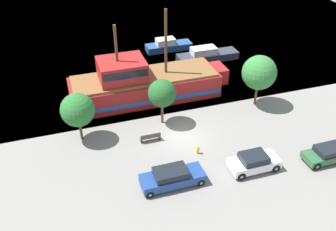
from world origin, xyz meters
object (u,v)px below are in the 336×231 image
Objects in this scene: moored_boat_outer at (207,55)px; bench_promenade_east at (151,137)px; pirate_ship at (143,84)px; parked_car_curb_rear at (172,177)px; fire_hydrant at (198,150)px; parked_car_curb_mid at (330,153)px; moored_boat_dockside at (168,46)px; parked_car_curb_front at (254,162)px.

bench_promenade_east is (-11.30, -13.96, -0.21)m from moored_boat_outer.
pirate_ship reaches higher than parked_car_curb_rear.
bench_promenade_east is (-3.36, 2.90, 0.03)m from fire_hydrant.
parked_car_curb_mid is at bearing -22.07° from fire_hydrant.
parked_car_curb_rear is (-1.24, -13.23, -0.95)m from pirate_ship.
moored_boat_outer is 22.67m from parked_car_curb_rear.
parked_car_curb_mid is at bearing -27.41° from bench_promenade_east.
moored_boat_dockside is 5.79m from moored_boat_outer.
moored_boat_dockside is 1.30× the size of parked_car_curb_mid.
parked_car_curb_mid is 15.25m from bench_promenade_east.
parked_car_curb_front reaches higher than parked_car_curb_rear.
parked_car_curb_rear is (-11.21, -19.71, 0.07)m from moored_boat_outer.
pirate_ship is at bearing -119.93° from moored_boat_dockside.
moored_boat_outer is (9.97, 6.47, -1.03)m from pirate_ship.
moored_boat_dockside is at bearing 60.07° from pirate_ship.
bench_promenade_east is (-13.54, 7.02, -0.24)m from parked_car_curb_mid.
moored_boat_dockside is at bearing 67.49° from bench_promenade_east.
moored_boat_outer reaches higher than parked_car_curb_front.
fire_hydrant is at bearing -101.34° from moored_boat_dockside.
parked_car_curb_mid is at bearing -83.90° from moored_boat_outer.
parked_car_curb_rear is 6.43× the size of fire_hydrant.
parked_car_curb_mid is (5.89, -25.47, 0.07)m from moored_boat_dockside.
pirate_ship is at bearing 84.64° from parked_car_curb_rear.
pirate_ship is 12.70m from moored_boat_dockside.
pirate_ship reaches higher than moored_boat_dockside.
parked_car_curb_rear is (-13.45, 1.27, 0.05)m from parked_car_curb_mid.
pirate_ship is 18.99m from parked_car_curb_mid.
parked_car_curb_front is at bearing -3.35° from parked_car_curb_rear.
parked_car_curb_rear is at bearing -89.13° from bench_promenade_east.
fire_hydrant is at bearing -78.91° from pirate_ship.
moored_boat_outer is 1.92× the size of parked_car_curb_front.
parked_car_curb_front is 0.83× the size of parked_car_curb_rear.
parked_car_curb_front is 6.82m from parked_car_curb_rear.
bench_promenade_east is at bearing -129.00° from moored_boat_outer.
parked_car_curb_mid is 10.98m from fire_hydrant.
moored_boat_outer is at bearing -50.90° from moored_boat_dockside.
parked_car_curb_front is at bearing -41.75° from bench_promenade_east.
moored_boat_dockside reaches higher than parked_car_curb_front.
parked_car_curb_front reaches higher than fire_hydrant.
parked_car_curb_mid is (12.21, -14.50, -1.00)m from pirate_ship.
parked_car_curb_front is at bearing -102.37° from moored_boat_outer.
bench_promenade_east is (-7.65, -18.45, -0.17)m from moored_boat_dockside.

